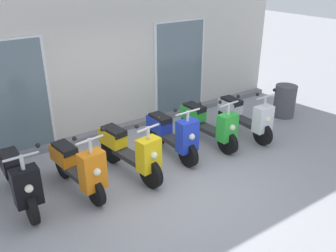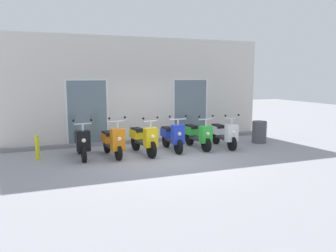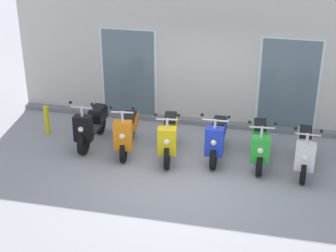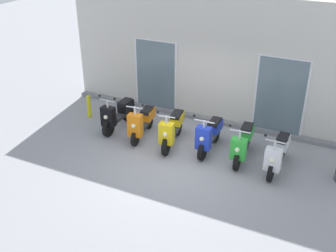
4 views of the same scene
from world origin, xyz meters
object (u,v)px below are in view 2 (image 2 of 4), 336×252
Objects in this scene: scooter_black at (81,142)px; scooter_blue at (172,136)px; trash_bin at (259,132)px; curb_bollard at (37,148)px; scooter_white at (224,134)px; scooter_orange at (113,141)px; scooter_yellow at (143,139)px; scooter_green at (198,135)px.

scooter_blue is at bearing -0.62° from scooter_black.
scooter_blue is 1.96× the size of trash_bin.
scooter_white is at bearing -4.21° from curb_bollard.
scooter_blue is 3.44m from trash_bin.
scooter_orange is 1.98m from scooter_blue.
scooter_orange is at bearing -177.70° from trash_bin.
trash_bin is at bearing 0.51° from scooter_black.
scooter_yellow reaches higher than scooter_green.
scooter_yellow is at bearing -0.81° from scooter_orange.
scooter_yellow is (1.84, -0.17, 0.01)m from scooter_black.
scooter_black is at bearing 179.38° from scooter_blue.
scooter_orange is 2.89m from scooter_green.
scooter_black reaches higher than scooter_white.
scooter_orange is 0.95× the size of scooter_green.
scooter_orange is 5.42m from trash_bin.
scooter_white is at bearing -8.37° from scooter_green.
scooter_white is 2.03× the size of trash_bin.
scooter_white is (0.92, -0.14, 0.01)m from scooter_green.
scooter_black is 1.00× the size of scooter_white.
scooter_orange is 1.93× the size of trash_bin.
scooter_green is 1.00× the size of scooter_white.
scooter_yellow is at bearing -171.99° from scooter_blue.
scooter_orange is at bearing -10.25° from scooter_black.
trash_bin is (3.44, 0.09, -0.08)m from scooter_blue.
scooter_yellow is 2.85m from scooter_white.
trash_bin is (5.41, 0.22, -0.08)m from scooter_orange.
scooter_blue is at bearing 175.66° from scooter_white.
scooter_black is 2.28× the size of curb_bollard.
curb_bollard is (-5.92, 0.44, -0.12)m from scooter_white.
scooter_green is 2.29× the size of curb_bollard.
scooter_white is 5.93m from curb_bollard.
scooter_green is (0.91, -0.00, -0.01)m from scooter_blue.
scooter_orange is at bearing -177.49° from scooter_green.
scooter_orange reaches higher than scooter_blue.
scooter_green is at bearing -0.53° from scooter_black.
scooter_black is at bearing 177.93° from scooter_white.
trash_bin is at bearing 8.00° from scooter_white.
scooter_black is 0.99× the size of scooter_green.
scooter_black is 2.86m from scooter_blue.
scooter_orange is at bearing -11.41° from curb_bollard.
scooter_green is at bearing -3.44° from curb_bollard.
scooter_yellow reaches higher than curb_bollard.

